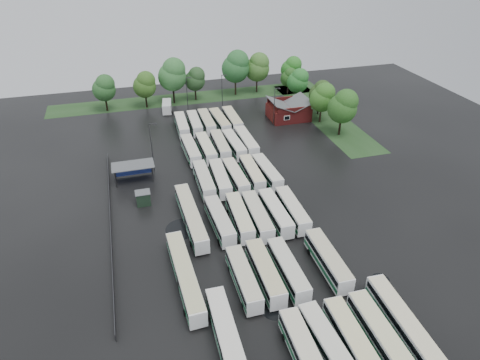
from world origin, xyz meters
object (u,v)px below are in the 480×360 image
object	(u,v)px
artic_bus_east	(409,332)
minibus	(167,106)
brick_building	(288,112)
artic_bus_west_a	(230,348)

from	to	relation	value
artic_bus_east	minibus	world-z (taller)	artic_bus_east
brick_building	artic_bus_west_a	distance (m)	73.80
brick_building	minibus	xyz separation A→B (m)	(-30.03, 13.45, -0.33)
brick_building	artic_bus_east	size ratio (longest dim) A/B	0.58
brick_building	minibus	size ratio (longest dim) A/B	1.53
artic_bus_east	minibus	size ratio (longest dim) A/B	2.61
artic_bus_east	minibus	distance (m)	85.06
artic_bus_east	minibus	bearing A→B (deg)	104.58
brick_building	artic_bus_west_a	world-z (taller)	brick_building
artic_bus_west_a	artic_bus_east	xyz separation A→B (m)	(21.53, -3.73, -0.02)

